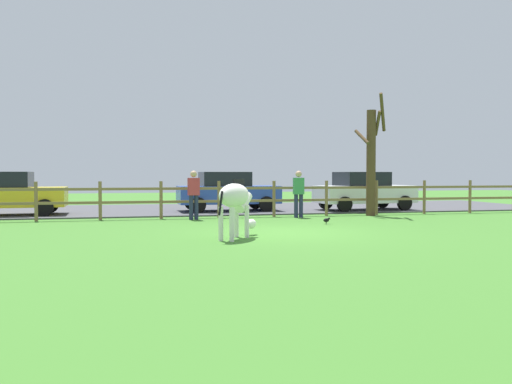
{
  "coord_description": "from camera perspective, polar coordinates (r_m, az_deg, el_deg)",
  "views": [
    {
      "loc": [
        -3.96,
        -13.15,
        1.54
      ],
      "look_at": [
        -0.74,
        0.57,
        1.05
      ],
      "focal_mm": 36.92,
      "sensor_mm": 36.0,
      "label": 1
    }
  ],
  "objects": [
    {
      "name": "bare_tree",
      "position": [
        19.73,
        12.4,
        3.51
      ],
      "size": [
        1.15,
        1.01,
        4.43
      ],
      "color": "#513A23",
      "rests_on": "ground_plane"
    },
    {
      "name": "ground_plane",
      "position": [
        13.82,
        3.53,
        -4.4
      ],
      "size": [
        60.0,
        60.0,
        0.0
      ],
      "primitive_type": "plane",
      "color": "#3D7528"
    },
    {
      "name": "visitor_left_of_tree",
      "position": [
        18.44,
        4.64,
        0.03
      ],
      "size": [
        0.37,
        0.24,
        1.64
      ],
      "color": "#232847",
      "rests_on": "ground_plane"
    },
    {
      "name": "parked_car_white",
      "position": [
        22.1,
        11.6,
        0.15
      ],
      "size": [
        4.12,
        2.14,
        1.56
      ],
      "color": "white",
      "rests_on": "parking_asphalt"
    },
    {
      "name": "parking_asphalt",
      "position": [
        22.85,
        -3.21,
        -1.81
      ],
      "size": [
        28.0,
        7.4,
        0.05
      ],
      "primitive_type": "cube",
      "color": "#47474C",
      "rests_on": "ground_plane"
    },
    {
      "name": "parked_car_yellow",
      "position": [
        20.87,
        -25.45,
        -0.11
      ],
      "size": [
        4.05,
        1.99,
        1.56
      ],
      "color": "yellow",
      "rests_on": "parking_asphalt"
    },
    {
      "name": "paddock_fence",
      "position": [
        18.59,
        -1.0,
        -0.49
      ],
      "size": [
        22.05,
        0.11,
        1.29
      ],
      "color": "olive",
      "rests_on": "ground_plane"
    },
    {
      "name": "zebra",
      "position": [
        12.39,
        -2.21,
        -0.84
      ],
      "size": [
        1.36,
        1.63,
        1.41
      ],
      "color": "white",
      "rests_on": "ground_plane"
    },
    {
      "name": "visitor_right_of_tree",
      "position": [
        17.66,
        -6.77,
        -0.07
      ],
      "size": [
        0.4,
        0.29,
        1.64
      ],
      "color": "#232847",
      "rests_on": "ground_plane"
    },
    {
      "name": "crow_on_grass",
      "position": [
        16.2,
        7.66,
        -3.02
      ],
      "size": [
        0.22,
        0.1,
        0.2
      ],
      "color": "black",
      "rests_on": "ground_plane"
    },
    {
      "name": "parked_car_blue",
      "position": [
        21.11,
        -3.12,
        0.1
      ],
      "size": [
        4.05,
        1.97,
        1.56
      ],
      "color": "#2D4CAD",
      "rests_on": "parking_asphalt"
    }
  ]
}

